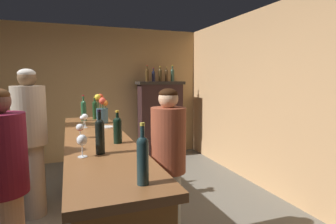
# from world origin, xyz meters

# --- Properties ---
(wall_back) EXTENTS (5.64, 0.12, 2.64)m
(wall_back) POSITION_xyz_m (0.00, 2.88, 1.32)
(wall_back) COLOR tan
(wall_back) RESTS_ON ground
(wall_right) EXTENTS (0.12, 5.75, 2.64)m
(wall_right) POSITION_xyz_m (2.82, 0.00, 1.32)
(wall_right) COLOR tan
(wall_right) RESTS_ON ground
(bar_counter) EXTENTS (0.57, 2.90, 1.07)m
(bar_counter) POSITION_xyz_m (0.33, -0.17, 0.54)
(bar_counter) COLOR #975824
(bar_counter) RESTS_ON ground
(display_cabinet) EXTENTS (0.96, 0.41, 1.57)m
(display_cabinet) POSITION_xyz_m (1.89, 2.58, 0.82)
(display_cabinet) COLOR black
(display_cabinet) RESTS_ON ground
(wine_bottle_riesling) EXTENTS (0.07, 0.07, 0.31)m
(wine_bottle_riesling) POSITION_xyz_m (0.43, 1.05, 1.21)
(wine_bottle_riesling) COLOR #1A361A
(wine_bottle_riesling) RESTS_ON bar_counter
(wine_bottle_chardonnay) EXTENTS (0.07, 0.07, 0.34)m
(wine_bottle_chardonnay) POSITION_xyz_m (0.28, 0.93, 1.22)
(wine_bottle_chardonnay) COLOR #235131
(wine_bottle_chardonnay) RESTS_ON bar_counter
(wine_bottle_rose) EXTENTS (0.07, 0.07, 0.33)m
(wine_bottle_rose) POSITION_xyz_m (0.30, -0.77, 1.22)
(wine_bottle_rose) COLOR black
(wine_bottle_rose) RESTS_ON bar_counter
(wine_bottle_pinot) EXTENTS (0.06, 0.06, 0.32)m
(wine_bottle_pinot) POSITION_xyz_m (0.44, -1.44, 1.21)
(wine_bottle_pinot) COLOR #1A2E31
(wine_bottle_pinot) RESTS_ON bar_counter
(wine_bottle_malbec) EXTENTS (0.07, 0.07, 0.28)m
(wine_bottle_malbec) POSITION_xyz_m (0.48, -0.48, 1.20)
(wine_bottle_malbec) COLOR black
(wine_bottle_malbec) RESTS_ON bar_counter
(wine_glass_front) EXTENTS (0.07, 0.07, 0.16)m
(wine_glass_front) POSITION_xyz_m (0.17, -0.81, 1.19)
(wine_glass_front) COLOR white
(wine_glass_front) RESTS_ON bar_counter
(wine_glass_mid) EXTENTS (0.08, 0.08, 0.12)m
(wine_glass_mid) POSITION_xyz_m (0.25, 0.53, 1.16)
(wine_glass_mid) COLOR white
(wine_glass_mid) RESTS_ON bar_counter
(wine_glass_rear) EXTENTS (0.07, 0.07, 0.16)m
(wine_glass_rear) POSITION_xyz_m (0.26, 0.39, 1.19)
(wine_glass_rear) COLOR white
(wine_glass_rear) RESTS_ON bar_counter
(wine_glass_spare) EXTENTS (0.07, 0.07, 0.13)m
(wine_glass_spare) POSITION_xyz_m (0.18, -0.16, 1.17)
(wine_glass_spare) COLOR white
(wine_glass_spare) RESTS_ON bar_counter
(flower_arrangement) EXTENTS (0.16, 0.16, 0.36)m
(flower_arrangement) POSITION_xyz_m (0.48, 0.65, 1.25)
(flower_arrangement) COLOR #375869
(flower_arrangement) RESTS_ON bar_counter
(cheese_plate) EXTENTS (0.16, 0.16, 0.01)m
(cheese_plate) POSITION_xyz_m (0.48, 0.32, 1.08)
(cheese_plate) COLOR white
(cheese_plate) RESTS_ON bar_counter
(display_bottle_left) EXTENTS (0.07, 0.07, 0.32)m
(display_bottle_left) POSITION_xyz_m (1.62, 2.58, 1.71)
(display_bottle_left) COLOR #472F15
(display_bottle_left) RESTS_ON display_cabinet
(display_bottle_midleft) EXTENTS (0.07, 0.07, 0.28)m
(display_bottle_midleft) POSITION_xyz_m (1.75, 2.58, 1.69)
(display_bottle_midleft) COLOR #1F2339
(display_bottle_midleft) RESTS_ON display_cabinet
(display_bottle_center) EXTENTS (0.07, 0.07, 0.31)m
(display_bottle_center) POSITION_xyz_m (1.89, 2.58, 1.71)
(display_bottle_center) COLOR #413118
(display_bottle_center) RESTS_ON display_cabinet
(display_bottle_midright) EXTENTS (0.07, 0.07, 0.30)m
(display_bottle_midright) POSITION_xyz_m (2.03, 2.58, 1.70)
(display_bottle_midright) COLOR #4B331B
(display_bottle_midright) RESTS_ON display_cabinet
(display_bottle_right) EXTENTS (0.08, 0.08, 0.33)m
(display_bottle_right) POSITION_xyz_m (2.16, 2.58, 1.71)
(display_bottle_right) COLOR #2F4734
(display_bottle_right) RESTS_ON display_cabinet
(patron_in_grey) EXTENTS (0.37, 0.37, 1.73)m
(patron_in_grey) POSITION_xyz_m (-0.33, 0.68, 0.95)
(patron_in_grey) COLOR gray
(patron_in_grey) RESTS_ON ground
(patron_near_entrance) EXTENTS (0.35, 0.35, 1.56)m
(patron_near_entrance) POSITION_xyz_m (-0.38, -0.58, 0.85)
(patron_near_entrance) COLOR #B9A099
(patron_near_entrance) RESTS_ON ground
(bartender) EXTENTS (0.32, 0.32, 1.54)m
(bartender) POSITION_xyz_m (0.92, -0.51, 0.85)
(bartender) COLOR gray
(bartender) RESTS_ON ground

